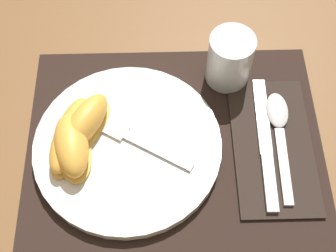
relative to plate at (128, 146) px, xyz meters
name	(u,v)px	position (x,y,z in m)	size (l,w,h in m)	color
ground_plane	(175,144)	(0.07, 0.01, -0.01)	(3.00, 3.00, 0.00)	brown
placemat	(175,144)	(0.07, 0.01, -0.01)	(0.44, 0.35, 0.00)	black
plate	(128,146)	(0.00, 0.00, 0.00)	(0.28, 0.28, 0.02)	white
juice_glass	(229,61)	(0.16, 0.13, 0.03)	(0.07, 0.07, 0.09)	silver
napkin	(273,145)	(0.22, 0.00, -0.01)	(0.12, 0.23, 0.00)	#2D231E
knife	(265,145)	(0.20, 0.00, 0.00)	(0.02, 0.22, 0.01)	silver
spoon	(279,125)	(0.23, 0.03, 0.00)	(0.04, 0.18, 0.01)	silver
fork	(130,137)	(0.00, 0.01, 0.01)	(0.16, 0.11, 0.00)	silver
citrus_wedge_0	(86,122)	(-0.06, 0.03, 0.03)	(0.09, 0.11, 0.05)	#F7C656
citrus_wedge_1	(71,134)	(-0.08, 0.01, 0.02)	(0.08, 0.14, 0.04)	#F7C656
citrus_wedge_2	(72,147)	(-0.08, -0.01, 0.03)	(0.07, 0.11, 0.05)	#F7C656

